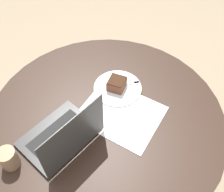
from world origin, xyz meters
name	(u,v)px	position (x,y,z in m)	size (l,w,h in m)	color
ground_plane	(108,179)	(0.00, 0.00, 0.00)	(12.00, 12.00, 0.00)	gray
dining_table	(106,132)	(0.00, 0.00, 0.62)	(1.11, 1.11, 0.77)	black
paper_document	(121,113)	(-0.06, -0.03, 0.77)	(0.40, 0.34, 0.00)	white
plate	(118,88)	(0.01, -0.17, 0.78)	(0.24, 0.24, 0.01)	silver
cake_slice	(117,84)	(0.02, -0.17, 0.81)	(0.08, 0.09, 0.05)	brown
fork	(127,84)	(-0.02, -0.21, 0.79)	(0.15, 0.12, 0.00)	silver
coffee_glass	(9,158)	(0.25, 0.38, 0.82)	(0.07, 0.07, 0.09)	#997556
laptop	(63,136)	(0.10, 0.20, 0.82)	(0.32, 0.37, 0.25)	#2D2D2D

